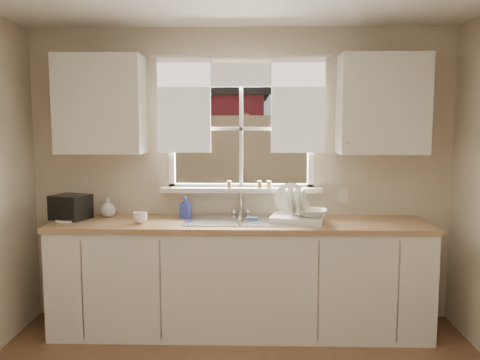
{
  "coord_description": "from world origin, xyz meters",
  "views": [
    {
      "loc": [
        0.1,
        -2.35,
        1.71
      ],
      "look_at": [
        0.0,
        1.65,
        1.25
      ],
      "focal_mm": 38.0,
      "sensor_mm": 36.0,
      "label": 1
    }
  ],
  "objects_px": {
    "cup": "(140,218)",
    "black_appliance": "(71,207)",
    "dish_rack": "(297,213)",
    "soap_bottle_a": "(295,201)"
  },
  "relations": [
    {
      "from": "cup",
      "to": "black_appliance",
      "type": "distance_m",
      "value": 0.63
    },
    {
      "from": "dish_rack",
      "to": "cup",
      "type": "relative_size",
      "value": 4.12
    },
    {
      "from": "soap_bottle_a",
      "to": "black_appliance",
      "type": "xyz_separation_m",
      "value": [
        -1.86,
        -0.15,
        -0.03
      ]
    },
    {
      "from": "dish_rack",
      "to": "cup",
      "type": "height_order",
      "value": "dish_rack"
    },
    {
      "from": "soap_bottle_a",
      "to": "cup",
      "type": "height_order",
      "value": "soap_bottle_a"
    },
    {
      "from": "cup",
      "to": "soap_bottle_a",
      "type": "bearing_deg",
      "value": -8.48
    },
    {
      "from": "black_appliance",
      "to": "dish_rack",
      "type": "bearing_deg",
      "value": 17.99
    },
    {
      "from": "dish_rack",
      "to": "cup",
      "type": "distance_m",
      "value": 1.25
    },
    {
      "from": "dish_rack",
      "to": "black_appliance",
      "type": "height_order",
      "value": "dish_rack"
    },
    {
      "from": "cup",
      "to": "black_appliance",
      "type": "height_order",
      "value": "black_appliance"
    }
  ]
}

